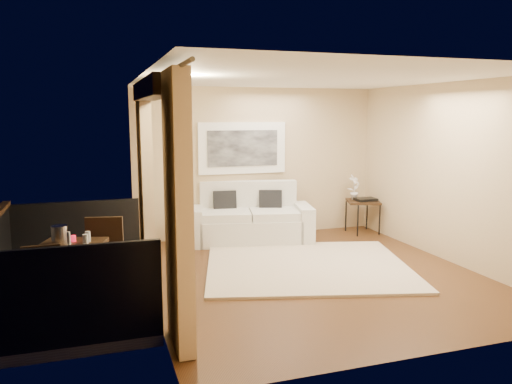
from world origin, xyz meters
TOP-DOWN VIEW (x-y plane):
  - floor at (0.00, 0.00)m, footprint 5.00×5.00m
  - room_shell at (-2.13, 0.00)m, footprint 5.00×6.40m
  - balcony at (-3.31, 0.00)m, footprint 1.81×2.60m
  - curtains at (-2.11, 0.00)m, footprint 0.16×4.80m
  - artwork at (-0.29, 2.46)m, footprint 1.62×0.07m
  - rug at (0.07, 0.35)m, footprint 3.45×3.19m
  - sofa at (-0.28, 2.10)m, footprint 2.29×1.35m
  - side_table at (1.93, 2.00)m, footprint 0.72×0.72m
  - tray at (1.96, 1.96)m, footprint 0.39×0.30m
  - orchid at (1.81, 2.13)m, footprint 0.30×0.26m
  - bistro_table at (-3.14, -0.41)m, footprint 0.85×0.85m
  - balcony_chair_far at (-2.75, 0.03)m, footprint 0.52×0.52m
  - balcony_chair_near at (-3.41, -0.77)m, footprint 0.40×0.41m
  - ice_bucket at (-3.24, -0.32)m, footprint 0.18×0.18m
  - candle at (-3.11, -0.30)m, footprint 0.06×0.06m
  - vase at (-3.14, -0.58)m, footprint 0.04×0.04m
  - glass_a at (-2.97, -0.49)m, footprint 0.06×0.06m
  - glass_b at (-2.95, -0.36)m, footprint 0.06×0.06m

SIDE VIEW (x-z plane):
  - floor at x=0.00m, z-range 0.00..0.00m
  - rug at x=0.07m, z-range 0.00..0.04m
  - balcony at x=-3.31m, z-range -0.41..0.76m
  - sofa at x=-0.28m, z-range -0.15..0.88m
  - balcony_chair_near at x=-3.41m, z-range 0.07..0.95m
  - side_table at x=1.93m, z-range 0.25..0.88m
  - balcony_chair_far at x=-2.75m, z-range 0.08..1.10m
  - tray at x=1.96m, z-range 0.62..0.67m
  - bistro_table at x=-3.14m, z-range 0.32..1.12m
  - candle at x=-3.11m, z-range 0.80..0.87m
  - orchid at x=1.81m, z-range 0.62..1.10m
  - glass_a at x=-2.97m, z-range 0.80..0.92m
  - glass_b at x=-2.95m, z-range 0.80..0.92m
  - vase at x=-3.14m, z-range 0.80..0.98m
  - ice_bucket at x=-3.24m, z-range 0.80..1.00m
  - curtains at x=-2.11m, z-range 0.02..2.66m
  - artwork at x=-0.29m, z-range 1.16..2.08m
  - room_shell at x=-2.13m, z-range 0.02..5.02m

